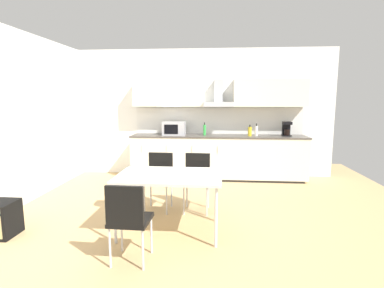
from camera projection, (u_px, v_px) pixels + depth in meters
name	position (u px, v px, depth m)	size (l,w,h in m)	color
ground_plane	(176.00, 224.00, 4.13)	(7.68, 8.33, 0.02)	tan
wall_back	(192.00, 113.00, 6.71)	(6.15, 0.10, 2.79)	white
kitchen_counter	(218.00, 157.00, 6.43)	(3.70, 0.67, 0.94)	#333333
backsplash_tile	(218.00, 121.00, 6.62)	(3.68, 0.02, 0.57)	silver
upper_wall_cabinets	(219.00, 93.00, 6.38)	(3.68, 0.40, 0.57)	silver
microwave	(174.00, 128.00, 6.42)	(0.48, 0.35, 0.28)	#ADADB2
coffee_maker	(286.00, 129.00, 6.25)	(0.18, 0.19, 0.30)	black
bottle_green	(205.00, 130.00, 6.39)	(0.06, 0.06, 0.27)	green
bottle_yellow	(250.00, 131.00, 6.25)	(0.08, 0.08, 0.23)	yellow
bottle_white	(256.00, 131.00, 6.23)	(0.07, 0.07, 0.26)	white
dining_table	(169.00, 178.00, 3.79)	(1.31, 0.87, 0.76)	silver
chair_far_right	(197.00, 176.00, 4.59)	(0.42, 0.42, 0.87)	black
chair_far_left	(159.00, 175.00, 4.64)	(0.43, 0.43, 0.87)	black
chair_near_left	(128.00, 215.00, 3.03)	(0.41, 0.41, 0.87)	black
pendant_lamp	(169.00, 97.00, 3.64)	(0.32, 0.32, 0.22)	silver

